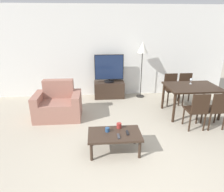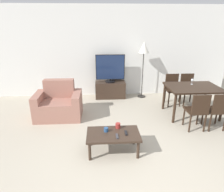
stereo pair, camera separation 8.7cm
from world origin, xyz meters
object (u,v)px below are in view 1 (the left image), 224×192
tv_stand (109,90)px  dining_table (192,90)px  dining_chair_near (197,109)px  dining_chair_far (186,87)px  wine_glass_left (191,80)px  dining_chair_far_left (171,87)px  cup_white_near (107,130)px  dining_chair_near_right (217,108)px  coffee_table (115,136)px  remote_secondary (127,133)px  armchair (58,105)px  cup_colored_far (119,126)px  tv (109,68)px  remote_primary (119,136)px  floor_lamp (143,50)px

tv_stand → dining_table: size_ratio=0.73×
dining_chair_near → dining_chair_far: bearing=73.9°
tv_stand → wine_glass_left: 2.39m
dining_table → wine_glass_left: 0.27m
dining_chair_far_left → cup_white_near: (-1.95, -2.10, -0.07)m
dining_chair_near_right → cup_white_near: 2.46m
coffee_table → dining_chair_near: size_ratio=1.10×
tv_stand → remote_secondary: 2.81m
tv_stand → dining_chair_far: size_ratio=1.07×
cup_white_near → armchair: bearing=127.7°
armchair → dining_chair_near: (3.06, -0.85, 0.17)m
dining_chair_far_left → wine_glass_left: (0.26, -0.57, 0.37)m
armchair → dining_chair_near: size_ratio=1.29×
remote_secondary → cup_colored_far: bearing=121.8°
remote_secondary → cup_colored_far: (-0.12, 0.20, 0.04)m
coffee_table → dining_chair_far: size_ratio=1.10×
dining_chair_far → cup_white_near: size_ratio=10.78×
tv_stand → wine_glass_left: bearing=-31.0°
coffee_table → dining_chair_far_left: 2.84m
dining_chair_far_left → dining_chair_far: bearing=0.0°
tv → cup_white_near: size_ratio=10.96×
remote_secondary → cup_white_near: 0.36m
coffee_table → dining_chair_near_right: (2.26, 0.66, 0.15)m
dining_table → coffee_table: bearing=-145.3°
remote_secondary → cup_white_near: cup_white_near is taller
dining_chair_far_left → remote_primary: size_ratio=5.66×
dining_chair_near → floor_lamp: (-0.74, 2.11, 0.96)m
tv_stand → floor_lamp: (0.98, -0.02, 1.19)m
dining_chair_near_right → dining_chair_far_left: bearing=106.1°
remote_primary → dining_chair_near_right: bearing=19.4°
remote_primary → cup_white_near: cup_white_near is taller
dining_table → wine_glass_left: size_ratio=8.57×
dining_chair_far → remote_primary: (-2.21, -2.29, -0.10)m
cup_white_near → floor_lamp: bearing=65.9°
tv → coffee_table: 2.85m
dining_chair_near_right → floor_lamp: size_ratio=0.50×
remote_primary → dining_chair_far_left: bearing=52.3°
tv_stand → dining_table: (1.94, -1.38, 0.41)m
dining_chair_near → remote_secondary: 1.74m
dining_chair_far → dining_chair_near_right: bearing=-90.0°
remote_primary → coffee_table: bearing=116.2°
tv_stand → remote_primary: bearing=-90.8°
dining_chair_far → dining_table: bearing=-106.1°
cup_white_near → dining_table: bearing=31.8°
dining_table → dining_chair_near: bearing=-106.1°
armchair → tv_stand: size_ratio=1.20×
coffee_table → dining_table: bearing=34.7°
armchair → cup_white_near: size_ratio=13.90×
dining_chair_far → remote_primary: dining_chair_far is taller
tv → wine_glass_left: bearing=-30.9°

